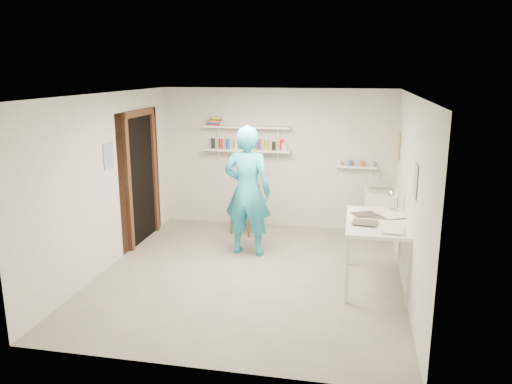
% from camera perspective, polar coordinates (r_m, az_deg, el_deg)
% --- Properties ---
extents(floor, '(4.00, 4.50, 0.02)m').
position_cam_1_polar(floor, '(6.87, -0.65, -9.41)').
color(floor, slate).
rests_on(floor, ground).
extents(ceiling, '(4.00, 4.50, 0.02)m').
position_cam_1_polar(ceiling, '(6.32, -0.72, 11.20)').
color(ceiling, silver).
rests_on(ceiling, wall_back).
extents(wall_back, '(4.00, 0.02, 2.40)m').
position_cam_1_polar(wall_back, '(8.67, 2.39, 3.85)').
color(wall_back, silver).
rests_on(wall_back, ground).
extents(wall_front, '(4.00, 0.02, 2.40)m').
position_cam_1_polar(wall_front, '(4.39, -6.78, -6.25)').
color(wall_front, silver).
rests_on(wall_front, ground).
extents(wall_left, '(0.02, 4.50, 2.40)m').
position_cam_1_polar(wall_left, '(7.17, -16.62, 1.16)').
color(wall_left, silver).
rests_on(wall_left, ground).
extents(wall_right, '(0.02, 4.50, 2.40)m').
position_cam_1_polar(wall_right, '(6.40, 17.23, -0.37)').
color(wall_right, silver).
rests_on(wall_right, ground).
extents(doorway_recess, '(0.02, 0.90, 2.00)m').
position_cam_1_polar(doorway_recess, '(8.12, -13.00, 1.38)').
color(doorway_recess, black).
rests_on(doorway_recess, wall_left).
extents(corridor_box, '(1.40, 1.50, 2.10)m').
position_cam_1_polar(corridor_box, '(8.42, -17.44, 1.89)').
color(corridor_box, brown).
rests_on(corridor_box, ground).
extents(door_lintel, '(0.06, 1.05, 0.10)m').
position_cam_1_polar(door_lintel, '(7.96, -13.28, 8.78)').
color(door_lintel, brown).
rests_on(door_lintel, wall_left).
extents(door_jamb_near, '(0.06, 0.10, 2.00)m').
position_cam_1_polar(door_jamb_near, '(7.67, -14.37, 0.58)').
color(door_jamb_near, brown).
rests_on(door_jamb_near, ground).
extents(door_jamb_far, '(0.06, 0.10, 2.00)m').
position_cam_1_polar(door_jamb_far, '(8.56, -11.53, 2.09)').
color(door_jamb_far, brown).
rests_on(door_jamb_far, ground).
extents(shelf_lower, '(1.50, 0.22, 0.03)m').
position_cam_1_polar(shelf_lower, '(8.61, -1.04, 4.80)').
color(shelf_lower, white).
rests_on(shelf_lower, wall_back).
extents(shelf_upper, '(1.50, 0.22, 0.03)m').
position_cam_1_polar(shelf_upper, '(8.55, -1.05, 7.45)').
color(shelf_upper, white).
rests_on(shelf_upper, wall_back).
extents(ledge_shelf, '(0.70, 0.14, 0.03)m').
position_cam_1_polar(ledge_shelf, '(8.49, 11.33, 2.84)').
color(ledge_shelf, white).
rests_on(ledge_shelf, wall_back).
extents(poster_left, '(0.01, 0.28, 0.36)m').
position_cam_1_polar(poster_left, '(7.13, -16.47, 3.98)').
color(poster_left, '#334C7F').
rests_on(poster_left, wall_left).
extents(poster_right_a, '(0.01, 0.34, 0.42)m').
position_cam_1_polar(poster_right_a, '(8.09, 16.01, 5.12)').
color(poster_right_a, '#995933').
rests_on(poster_right_a, wall_right).
extents(poster_right_b, '(0.01, 0.30, 0.38)m').
position_cam_1_polar(poster_right_b, '(5.79, 17.75, 1.21)').
color(poster_right_b, '#3F724C').
rests_on(poster_right_b, wall_right).
extents(belfast_sink, '(0.48, 0.60, 0.30)m').
position_cam_1_polar(belfast_sink, '(8.14, 14.00, -0.82)').
color(belfast_sink, white).
rests_on(belfast_sink, wall_right).
extents(man, '(0.74, 0.52, 1.93)m').
position_cam_1_polar(man, '(7.31, -0.99, 0.11)').
color(man, '#269BC1').
rests_on(man, ground).
extents(wall_clock, '(0.35, 0.07, 0.35)m').
position_cam_1_polar(wall_clock, '(7.46, -0.79, 2.91)').
color(wall_clock, beige).
rests_on(wall_clock, man).
extents(wooden_chair, '(0.51, 0.50, 0.86)m').
position_cam_1_polar(wooden_chair, '(8.37, -1.25, -1.91)').
color(wooden_chair, brown).
rests_on(wooden_chair, ground).
extents(work_table, '(0.78, 1.29, 0.86)m').
position_cam_1_polar(work_table, '(6.56, 13.54, -6.80)').
color(work_table, white).
rests_on(work_table, ground).
extents(desk_lamp, '(0.16, 0.16, 0.16)m').
position_cam_1_polar(desk_lamp, '(6.88, 15.47, -0.28)').
color(desk_lamp, silver).
rests_on(desk_lamp, work_table).
extents(spray_cans, '(1.32, 0.06, 0.17)m').
position_cam_1_polar(spray_cans, '(8.59, -1.04, 5.46)').
color(spray_cans, black).
rests_on(spray_cans, shelf_lower).
extents(book_stack, '(0.26, 0.14, 0.14)m').
position_cam_1_polar(book_stack, '(8.68, -4.71, 8.06)').
color(book_stack, red).
rests_on(book_stack, shelf_upper).
extents(ledge_pots, '(0.48, 0.07, 0.09)m').
position_cam_1_polar(ledge_pots, '(8.48, 11.35, 3.24)').
color(ledge_pots, silver).
rests_on(ledge_pots, ledge_shelf).
extents(papers, '(0.30, 0.22, 0.03)m').
position_cam_1_polar(papers, '(6.42, 13.77, -3.08)').
color(papers, silver).
rests_on(papers, work_table).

